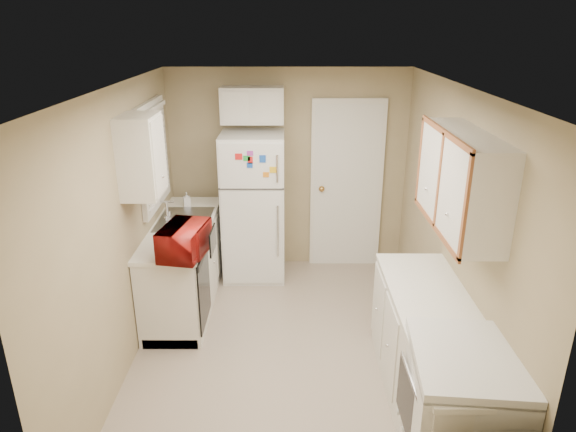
{
  "coord_description": "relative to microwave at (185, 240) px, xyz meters",
  "views": [
    {
      "loc": [
        0.01,
        -4.03,
        2.87
      ],
      "look_at": [
        0.0,
        0.5,
        1.15
      ],
      "focal_mm": 32.0,
      "sensor_mm": 36.0,
      "label": 1
    }
  ],
  "objects": [
    {
      "name": "floor",
      "position": [
        0.92,
        -0.15,
        -1.05
      ],
      "size": [
        3.8,
        3.8,
        0.0
      ],
      "primitive_type": "plane",
      "color": "#BAAA98",
      "rests_on": "ground"
    },
    {
      "name": "ceiling",
      "position": [
        0.92,
        -0.15,
        1.35
      ],
      "size": [
        3.8,
        3.8,
        0.0
      ],
      "primitive_type": "plane",
      "color": "white",
      "rests_on": "floor"
    },
    {
      "name": "wall_left",
      "position": [
        -0.48,
        -0.15,
        0.15
      ],
      "size": [
        3.8,
        3.8,
        0.0
      ],
      "primitive_type": "plane",
      "color": "tan",
      "rests_on": "floor"
    },
    {
      "name": "wall_right",
      "position": [
        2.32,
        -0.15,
        0.15
      ],
      "size": [
        3.8,
        3.8,
        0.0
      ],
      "primitive_type": "plane",
      "color": "tan",
      "rests_on": "floor"
    },
    {
      "name": "wall_back",
      "position": [
        0.92,
        1.75,
        0.15
      ],
      "size": [
        2.8,
        2.8,
        0.0
      ],
      "primitive_type": "plane",
      "color": "tan",
      "rests_on": "floor"
    },
    {
      "name": "wall_front",
      "position": [
        0.92,
        -2.05,
        0.15
      ],
      "size": [
        2.8,
        2.8,
        0.0
      ],
      "primitive_type": "plane",
      "color": "tan",
      "rests_on": "floor"
    },
    {
      "name": "left_counter",
      "position": [
        -0.18,
        0.75,
        -0.6
      ],
      "size": [
        0.6,
        1.8,
        0.9
      ],
      "primitive_type": "cube",
      "color": "silver",
      "rests_on": "floor"
    },
    {
      "name": "dishwasher",
      "position": [
        0.11,
        0.15,
        -0.56
      ],
      "size": [
        0.03,
        0.58,
        0.72
      ],
      "primitive_type": "cube",
      "color": "black",
      "rests_on": "floor"
    },
    {
      "name": "sink",
      "position": [
        -0.18,
        0.9,
        -0.19
      ],
      "size": [
        0.54,
        0.74,
        0.16
      ],
      "primitive_type": "cube",
      "color": "gray",
      "rests_on": "left_counter"
    },
    {
      "name": "microwave",
      "position": [
        0.0,
        0.0,
        0.0
      ],
      "size": [
        0.56,
        0.37,
        0.34
      ],
      "primitive_type": "imported",
      "rotation": [
        0.0,
        0.0,
        1.4
      ],
      "color": "#9F1611",
      "rests_on": "left_counter"
    },
    {
      "name": "soap_bottle",
      "position": [
        -0.23,
        1.31,
        -0.05
      ],
      "size": [
        0.09,
        0.09,
        0.17
      ],
      "primitive_type": "imported",
      "rotation": [
        0.0,
        0.0,
        0.29
      ],
      "color": "white",
      "rests_on": "left_counter"
    },
    {
      "name": "window_blinds",
      "position": [
        -0.44,
        0.9,
        0.55
      ],
      "size": [
        0.1,
        0.98,
        1.08
      ],
      "primitive_type": "cube",
      "color": "silver",
      "rests_on": "wall_left"
    },
    {
      "name": "upper_cabinet_left",
      "position": [
        -0.33,
        0.07,
        0.75
      ],
      "size": [
        0.3,
        0.45,
        0.7
      ],
      "primitive_type": "cube",
      "color": "silver",
      "rests_on": "wall_left"
    },
    {
      "name": "refrigerator",
      "position": [
        0.52,
        1.43,
        -0.19
      ],
      "size": [
        0.71,
        0.69,
        1.72
      ],
      "primitive_type": "cube",
      "rotation": [
        0.0,
        0.0,
        0.0
      ],
      "color": "silver",
      "rests_on": "floor"
    },
    {
      "name": "cabinet_over_fridge",
      "position": [
        0.52,
        1.6,
        0.95
      ],
      "size": [
        0.7,
        0.3,
        0.4
      ],
      "primitive_type": "cube",
      "color": "silver",
      "rests_on": "wall_back"
    },
    {
      "name": "interior_door",
      "position": [
        1.62,
        1.71,
        -0.03
      ],
      "size": [
        0.86,
        0.06,
        2.08
      ],
      "primitive_type": "cube",
      "color": "silver",
      "rests_on": "floor"
    },
    {
      "name": "right_counter",
      "position": [
        2.02,
        -0.95,
        -0.6
      ],
      "size": [
        0.6,
        2.0,
        0.9
      ],
      "primitive_type": "cube",
      "color": "silver",
      "rests_on": "floor"
    },
    {
      "name": "stove",
      "position": [
        2.03,
        -1.55,
        -0.56
      ],
      "size": [
        0.72,
        0.86,
        0.97
      ],
      "primitive_type": "cube",
      "rotation": [
        0.0,
        0.0,
        -0.09
      ],
      "color": "silver",
      "rests_on": "floor"
    },
    {
      "name": "upper_cabinet_right",
      "position": [
        2.17,
        -0.65,
        0.75
      ],
      "size": [
        0.3,
        1.2,
        0.7
      ],
      "primitive_type": "cube",
      "color": "silver",
      "rests_on": "wall_right"
    }
  ]
}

